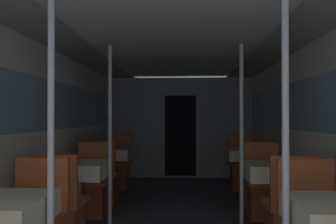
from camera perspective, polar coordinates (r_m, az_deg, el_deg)
name	(u,v)px	position (r m, az deg, el deg)	size (l,w,h in m)	color
wall_left	(51,132)	(4.66, -17.42, -2.89)	(0.05, 8.35, 2.05)	silver
wall_right	(305,132)	(4.58, 20.15, -2.92)	(0.05, 8.35, 2.05)	silver
ceiling_panel	(176,45)	(4.45, 1.20, 10.19)	(2.97, 8.35, 0.07)	white
bulkhead_far	(180,128)	(7.72, 1.90, -2.41)	(2.91, 0.09, 2.05)	gray
support_pole_left_0	(51,154)	(2.47, -17.42, -6.08)	(0.04, 0.04, 2.05)	silver
dining_table_left_1	(78,172)	(4.34, -13.57, -8.92)	(0.64, 0.64, 0.75)	#4C4C51
chair_left_near_1	(60,218)	(3.85, -16.19, -15.31)	(0.45, 0.45, 0.91)	brown
chair_left_far_1	(91,193)	(4.97, -11.59, -11.96)	(0.45, 0.45, 0.91)	brown
support_pole_left_1	(110,137)	(4.22, -8.84, -3.83)	(0.04, 0.04, 2.05)	silver
dining_table_left_2	(111,155)	(6.09, -8.72, -6.53)	(0.64, 0.64, 0.75)	#4C4C51
chair_left_near_2	(102,184)	(5.56, -9.98, -10.74)	(0.45, 0.45, 0.91)	brown
chair_left_far_2	(118,172)	(6.72, -7.69, -8.99)	(0.45, 0.45, 0.91)	brown
support_pole_right_0	(286,155)	(2.40, 17.48, -6.25)	(0.04, 0.04, 2.05)	silver
dining_table_right_1	(275,174)	(4.28, 16.01, -9.04)	(0.64, 0.64, 0.75)	#4C4C51
chair_right_near_1	(291,222)	(3.78, 18.17, -15.58)	(0.45, 0.45, 0.91)	brown
chair_right_far_1	(264,194)	(4.92, 14.39, -12.08)	(0.45, 0.45, 0.91)	brown
support_pole_right_1	(242,138)	(4.17, 11.14, -3.85)	(0.04, 0.04, 2.05)	silver
dining_table_right_2	(248,156)	(6.05, 12.05, -6.57)	(0.64, 0.64, 0.75)	#4C4C51
chair_right_near_2	(255,185)	(5.51, 13.08, -10.83)	(0.45, 0.45, 0.91)	brown
chair_right_far_2	(242,173)	(6.68, 11.23, -9.03)	(0.45, 0.45, 0.91)	brown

